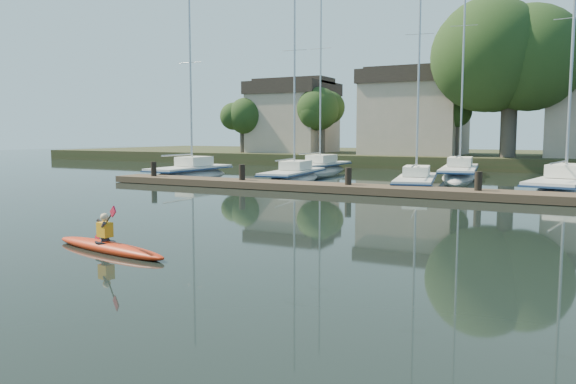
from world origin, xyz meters
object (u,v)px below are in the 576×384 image
at_px(sailboat_5, 319,174).
at_px(sailboat_3, 564,197).
at_px(dock, 410,191).
at_px(sailboat_1, 293,183).
at_px(sailboat_0, 190,180).
at_px(sailboat_6, 459,180).
at_px(kayak, 108,245).
at_px(sailboat_2, 416,191).

bearing_deg(sailboat_5, sailboat_3, -24.40).
height_order(dock, sailboat_3, sailboat_3).
distance_m(dock, sailboat_1, 10.01).
relative_size(sailboat_0, sailboat_6, 0.77).
bearing_deg(kayak, sailboat_6, 93.48).
height_order(sailboat_1, sailboat_2, sailboat_2).
distance_m(dock, sailboat_3, 7.96).
distance_m(sailboat_1, sailboat_5, 7.77).
distance_m(kayak, sailboat_6, 28.20).
distance_m(kayak, sailboat_0, 23.47).
xyz_separation_m(sailboat_3, sailboat_5, (-16.53, 7.87, 0.02)).
relative_size(kayak, sailboat_2, 0.30).
bearing_deg(sailboat_3, kayak, -105.27).
xyz_separation_m(dock, sailboat_6, (-0.07, 12.66, -0.40)).
bearing_deg(sailboat_3, sailboat_2, -163.25).
bearing_deg(sailboat_6, sailboat_0, -159.59).
relative_size(sailboat_2, sailboat_5, 0.88).
distance_m(kayak, sailboat_1, 21.20).
bearing_deg(sailboat_1, sailboat_0, 179.18).
bearing_deg(kayak, sailboat_5, 113.94).
xyz_separation_m(sailboat_1, sailboat_3, (14.84, -0.29, -0.03)).
bearing_deg(sailboat_5, kayak, -74.99).
height_order(kayak, sailboat_5, sailboat_5).
relative_size(sailboat_1, sailboat_5, 0.87).
distance_m(sailboat_3, sailboat_5, 18.31).
relative_size(kayak, sailboat_5, 0.26).
height_order(kayak, sailboat_0, sailboat_0).
height_order(sailboat_2, sailboat_6, sailboat_6).
height_order(kayak, sailboat_1, sailboat_1).
relative_size(sailboat_2, sailboat_3, 0.95).
distance_m(kayak, sailboat_2, 19.57).
distance_m(dock, sailboat_0, 16.43).
relative_size(dock, sailboat_3, 2.36).
height_order(sailboat_0, sailboat_1, sailboat_1).
bearing_deg(sailboat_0, sailboat_3, 1.33).
bearing_deg(dock, sailboat_3, 37.85).
bearing_deg(sailboat_6, dock, -96.72).
bearing_deg(sailboat_1, dock, -37.28).
bearing_deg(sailboat_3, sailboat_6, 139.20).
relative_size(dock, sailboat_6, 2.03).
bearing_deg(sailboat_2, sailboat_5, 127.11).
height_order(kayak, sailboat_3, sailboat_3).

